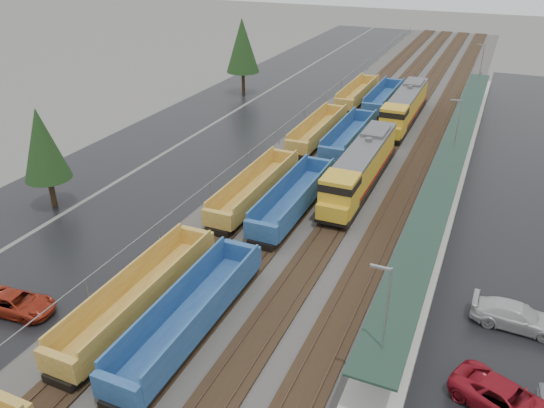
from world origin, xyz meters
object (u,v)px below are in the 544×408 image
at_px(well_string_yellow, 208,233).
at_px(locomotive_trail, 404,107).
at_px(parked_car_east_b, 507,401).
at_px(parked_car_west_c, 17,303).
at_px(parked_car_east_c, 516,316).
at_px(well_string_blue, 252,247).
at_px(locomotive_lead, 360,168).

bearing_deg(well_string_yellow, locomotive_trail, 77.27).
bearing_deg(well_string_yellow, parked_car_east_b, -20.23).
height_order(parked_car_west_c, parked_car_east_c, parked_car_east_c).
relative_size(well_string_blue, parked_car_east_b, 17.86).
xyz_separation_m(parked_car_west_c, parked_car_east_c, (29.13, 11.22, 0.08)).
bearing_deg(well_string_yellow, locomotive_lead, 60.98).
distance_m(locomotive_trail, well_string_yellow, 36.33).
bearing_deg(well_string_yellow, parked_car_west_c, -120.94).
distance_m(well_string_blue, parked_car_east_b, 19.24).
bearing_deg(parked_car_east_c, parked_car_east_b, 179.14).
bearing_deg(parked_car_east_c, parked_car_west_c, 112.32).
bearing_deg(locomotive_lead, parked_car_east_c, -47.18).
distance_m(well_string_blue, parked_car_west_c, 15.93).
relative_size(well_string_yellow, parked_car_east_c, 19.28).
bearing_deg(parked_car_east_c, locomotive_lead, 44.06).
xyz_separation_m(locomotive_lead, parked_car_west_c, (-15.14, -26.32, -1.59)).
relative_size(parked_car_west_c, parked_car_east_c, 0.94).
distance_m(well_string_yellow, parked_car_west_c, 13.89).
distance_m(locomotive_lead, well_string_yellow, 16.53).
relative_size(locomotive_lead, parked_car_east_b, 3.35).
relative_size(well_string_yellow, parked_car_east_b, 18.09).
bearing_deg(parked_car_west_c, parked_car_east_c, -76.08).
relative_size(parked_car_west_c, parked_car_east_b, 0.88).
height_order(well_string_yellow, parked_car_east_c, well_string_yellow).
height_order(well_string_yellow, parked_car_east_b, well_string_yellow).
height_order(parked_car_west_c, parked_car_east_b, parked_car_east_b).
bearing_deg(parked_car_east_b, parked_car_west_c, 121.17).
bearing_deg(well_string_blue, locomotive_trail, 83.65).
bearing_deg(parked_car_east_b, well_string_yellow, 93.24).
height_order(well_string_blue, parked_car_west_c, well_string_blue).
height_order(well_string_blue, parked_car_east_b, well_string_blue).
height_order(locomotive_lead, parked_car_east_c, locomotive_lead).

